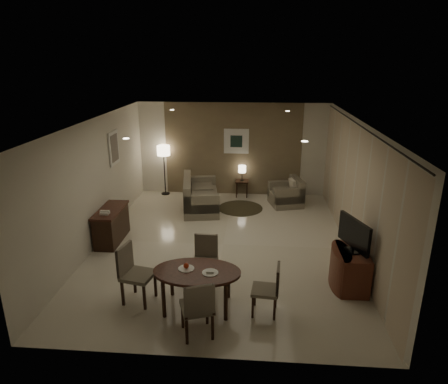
# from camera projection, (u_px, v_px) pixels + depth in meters

# --- Properties ---
(room_shell) EXTENTS (5.50, 7.00, 2.70)m
(room_shell) POSITION_uv_depth(u_px,v_px,m) (225.00, 180.00, 8.72)
(room_shell) COLOR beige
(room_shell) RESTS_ON ground
(taupe_accent) EXTENTS (3.96, 0.03, 2.70)m
(taupe_accent) POSITION_uv_depth(u_px,v_px,m) (233.00, 149.00, 11.63)
(taupe_accent) COLOR olive
(taupe_accent) RESTS_ON wall_back
(curtain_wall) EXTENTS (0.08, 6.70, 2.58)m
(curtain_wall) POSITION_uv_depth(u_px,v_px,m) (354.00, 191.00, 8.15)
(curtain_wall) COLOR beige
(curtain_wall) RESTS_ON wall_right
(curtain_rod) EXTENTS (0.03, 6.80, 0.03)m
(curtain_rod) POSITION_uv_depth(u_px,v_px,m) (361.00, 126.00, 7.73)
(curtain_rod) COLOR black
(curtain_rod) RESTS_ON wall_right
(art_back_frame) EXTENTS (0.72, 0.03, 0.72)m
(art_back_frame) POSITION_uv_depth(u_px,v_px,m) (236.00, 141.00, 11.52)
(art_back_frame) COLOR silver
(art_back_frame) RESTS_ON wall_back
(art_back_canvas) EXTENTS (0.34, 0.01, 0.34)m
(art_back_canvas) POSITION_uv_depth(u_px,v_px,m) (236.00, 141.00, 11.51)
(art_back_canvas) COLOR black
(art_back_canvas) RESTS_ON wall_back
(art_left_frame) EXTENTS (0.03, 0.60, 0.80)m
(art_left_frame) POSITION_uv_depth(u_px,v_px,m) (114.00, 148.00, 9.52)
(art_left_frame) COLOR silver
(art_left_frame) RESTS_ON wall_left
(art_left_canvas) EXTENTS (0.01, 0.46, 0.64)m
(art_left_canvas) POSITION_uv_depth(u_px,v_px,m) (114.00, 148.00, 9.52)
(art_left_canvas) COLOR gray
(art_left_canvas) RESTS_ON wall_left
(downlight_nl) EXTENTS (0.10, 0.10, 0.01)m
(downlight_nl) POSITION_uv_depth(u_px,v_px,m) (126.00, 139.00, 6.32)
(downlight_nl) COLOR white
(downlight_nl) RESTS_ON ceiling
(downlight_nr) EXTENTS (0.10, 0.10, 0.01)m
(downlight_nr) POSITION_uv_depth(u_px,v_px,m) (305.00, 141.00, 6.11)
(downlight_nr) COLOR white
(downlight_nr) RESTS_ON ceiling
(downlight_fl) EXTENTS (0.10, 0.10, 0.01)m
(downlight_fl) POSITION_uv_depth(u_px,v_px,m) (172.00, 110.00, 9.72)
(downlight_fl) COLOR white
(downlight_fl) RESTS_ON ceiling
(downlight_fr) EXTENTS (0.10, 0.10, 0.01)m
(downlight_fr) POSITION_uv_depth(u_px,v_px,m) (288.00, 111.00, 9.51)
(downlight_fr) COLOR white
(downlight_fr) RESTS_ON ceiling
(console_desk) EXTENTS (0.48, 1.20, 0.75)m
(console_desk) POSITION_uv_depth(u_px,v_px,m) (111.00, 225.00, 8.84)
(console_desk) COLOR #4B2218
(console_desk) RESTS_ON floor
(telephone) EXTENTS (0.20, 0.14, 0.09)m
(telephone) POSITION_uv_depth(u_px,v_px,m) (105.00, 212.00, 8.42)
(telephone) COLOR white
(telephone) RESTS_ON console_desk
(tv_cabinet) EXTENTS (0.48, 0.90, 0.70)m
(tv_cabinet) POSITION_uv_depth(u_px,v_px,m) (351.00, 269.00, 7.07)
(tv_cabinet) COLOR maroon
(tv_cabinet) RESTS_ON floor
(flat_tv) EXTENTS (0.36, 0.85, 0.60)m
(flat_tv) POSITION_uv_depth(u_px,v_px,m) (354.00, 234.00, 6.85)
(flat_tv) COLOR black
(flat_tv) RESTS_ON tv_cabinet
(dining_table) EXTENTS (1.42, 0.89, 0.66)m
(dining_table) POSITION_uv_depth(u_px,v_px,m) (197.00, 289.00, 6.49)
(dining_table) COLOR #4B2218
(dining_table) RESTS_ON floor
(chair_near) EXTENTS (0.58, 0.58, 0.94)m
(chair_near) POSITION_uv_depth(u_px,v_px,m) (197.00, 306.00, 5.80)
(chair_near) COLOR gray
(chair_near) RESTS_ON floor
(chair_far) EXTENTS (0.45, 0.45, 0.90)m
(chair_far) POSITION_uv_depth(u_px,v_px,m) (205.00, 262.00, 7.08)
(chair_far) COLOR gray
(chair_far) RESTS_ON floor
(chair_left) EXTENTS (0.57, 0.57, 0.99)m
(chair_left) POSITION_uv_depth(u_px,v_px,m) (138.00, 275.00, 6.60)
(chair_left) COLOR gray
(chair_left) RESTS_ON floor
(chair_right) EXTENTS (0.45, 0.45, 0.85)m
(chair_right) POSITION_uv_depth(u_px,v_px,m) (265.00, 289.00, 6.31)
(chair_right) COLOR gray
(chair_right) RESTS_ON floor
(plate_a) EXTENTS (0.26, 0.26, 0.02)m
(plate_a) POSITION_uv_depth(u_px,v_px,m) (186.00, 269.00, 6.44)
(plate_a) COLOR white
(plate_a) RESTS_ON dining_table
(plate_b) EXTENTS (0.26, 0.26, 0.02)m
(plate_b) POSITION_uv_depth(u_px,v_px,m) (210.00, 273.00, 6.31)
(plate_b) COLOR white
(plate_b) RESTS_ON dining_table
(fruit_apple) EXTENTS (0.09, 0.09, 0.09)m
(fruit_apple) POSITION_uv_depth(u_px,v_px,m) (186.00, 266.00, 6.42)
(fruit_apple) COLOR red
(fruit_apple) RESTS_ON plate_a
(napkin) EXTENTS (0.12, 0.08, 0.03)m
(napkin) POSITION_uv_depth(u_px,v_px,m) (210.00, 271.00, 6.30)
(napkin) COLOR white
(napkin) RESTS_ON plate_b
(round_rug) EXTENTS (1.21, 1.21, 0.01)m
(round_rug) POSITION_uv_depth(u_px,v_px,m) (240.00, 208.00, 10.87)
(round_rug) COLOR #423D25
(round_rug) RESTS_ON floor
(sofa) EXTENTS (1.92, 1.17, 0.85)m
(sofa) POSITION_uv_depth(u_px,v_px,m) (201.00, 193.00, 10.75)
(sofa) COLOR gray
(sofa) RESTS_ON floor
(armchair) EXTENTS (0.99, 1.03, 0.76)m
(armchair) POSITION_uv_depth(u_px,v_px,m) (286.00, 192.00, 11.00)
(armchair) COLOR gray
(armchair) RESTS_ON floor
(side_table) EXTENTS (0.38, 0.38, 0.48)m
(side_table) POSITION_uv_depth(u_px,v_px,m) (242.00, 188.00, 11.74)
(side_table) COLOR black
(side_table) RESTS_ON floor
(table_lamp) EXTENTS (0.22, 0.22, 0.50)m
(table_lamp) POSITION_uv_depth(u_px,v_px,m) (242.00, 172.00, 11.59)
(table_lamp) COLOR #FFEAC1
(table_lamp) RESTS_ON side_table
(floor_lamp) EXTENTS (0.37, 0.37, 1.48)m
(floor_lamp) POSITION_uv_depth(u_px,v_px,m) (164.00, 170.00, 11.76)
(floor_lamp) COLOR #FFE5B7
(floor_lamp) RESTS_ON floor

